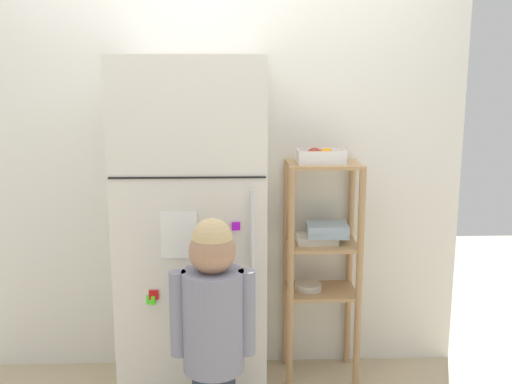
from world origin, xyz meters
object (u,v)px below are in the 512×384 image
at_px(child_standing, 213,320).
at_px(pantry_shelf_unit, 321,251).
at_px(fruit_bin, 320,156).
at_px(refrigerator, 194,234).

height_order(child_standing, pantry_shelf_unit, pantry_shelf_unit).
bearing_deg(child_standing, fruit_bin, 54.40).
height_order(child_standing, fruit_bin, fruit_bin).
bearing_deg(child_standing, refrigerator, 100.89).
distance_m(child_standing, fruit_bin, 1.09).
bearing_deg(refrigerator, pantry_shelf_unit, 15.53).
relative_size(refrigerator, fruit_bin, 7.08).
relative_size(refrigerator, pantry_shelf_unit, 1.45).
relative_size(child_standing, fruit_bin, 4.46).
distance_m(child_standing, pantry_shelf_unit, 0.94).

